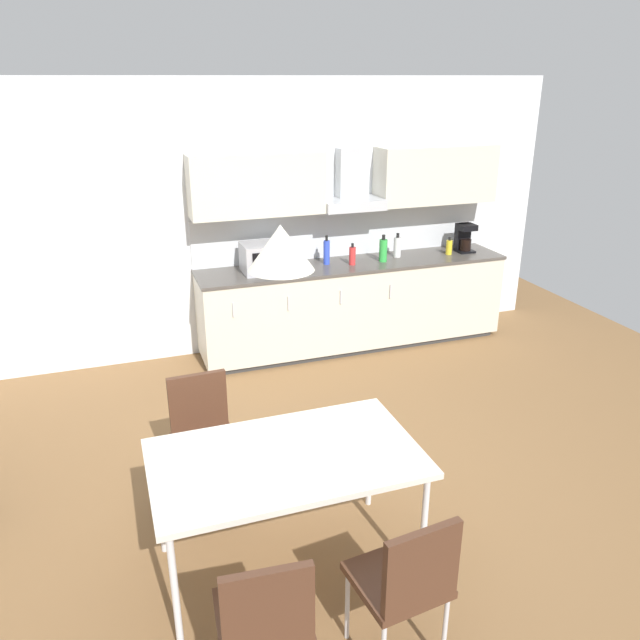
# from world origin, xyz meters

# --- Properties ---
(ground_plane) EXTENTS (8.59, 7.42, 0.02)m
(ground_plane) POSITION_xyz_m (0.00, 0.00, -0.01)
(ground_plane) COLOR brown
(wall_back) EXTENTS (6.87, 0.10, 2.67)m
(wall_back) POSITION_xyz_m (0.00, 2.52, 1.33)
(wall_back) COLOR silver
(wall_back) RESTS_ON ground_plane
(kitchen_counter) EXTENTS (3.19, 0.64, 0.90)m
(kitchen_counter) POSITION_xyz_m (1.17, 2.17, 0.45)
(kitchen_counter) COLOR #333333
(kitchen_counter) RESTS_ON ground_plane
(backsplash_tile) EXTENTS (3.17, 0.02, 0.48)m
(backsplash_tile) POSITION_xyz_m (1.17, 2.46, 1.14)
(backsplash_tile) COLOR silver
(backsplash_tile) RESTS_ON kitchen_counter
(upper_wall_cabinets) EXTENTS (3.17, 0.40, 0.58)m
(upper_wall_cabinets) POSITION_xyz_m (1.17, 2.31, 1.70)
(upper_wall_cabinets) COLOR beige
(microwave) EXTENTS (0.48, 0.35, 0.28)m
(microwave) POSITION_xyz_m (0.27, 2.16, 1.04)
(microwave) COLOR #ADADB2
(microwave) RESTS_ON kitchen_counter
(coffee_maker) EXTENTS (0.18, 0.19, 0.30)m
(coffee_maker) POSITION_xyz_m (2.45, 2.19, 1.05)
(coffee_maker) COLOR black
(coffee_maker) RESTS_ON kitchen_counter
(bottle_blue) EXTENTS (0.06, 0.06, 0.29)m
(bottle_blue) POSITION_xyz_m (0.89, 2.21, 1.02)
(bottle_blue) COLOR blue
(bottle_blue) RESTS_ON kitchen_counter
(bottle_yellow) EXTENTS (0.07, 0.07, 0.19)m
(bottle_yellow) POSITION_xyz_m (2.24, 2.13, 0.98)
(bottle_yellow) COLOR yellow
(bottle_yellow) RESTS_ON kitchen_counter
(bottle_green) EXTENTS (0.08, 0.08, 0.28)m
(bottle_green) POSITION_xyz_m (1.47, 2.11, 1.02)
(bottle_green) COLOR green
(bottle_green) RESTS_ON kitchen_counter
(bottle_white) EXTENTS (0.08, 0.08, 0.25)m
(bottle_white) POSITION_xyz_m (1.68, 2.22, 1.00)
(bottle_white) COLOR white
(bottle_white) RESTS_ON kitchen_counter
(bottle_red) EXTENTS (0.07, 0.07, 0.22)m
(bottle_red) POSITION_xyz_m (1.13, 2.11, 0.99)
(bottle_red) COLOR red
(bottle_red) RESTS_ON kitchen_counter
(dining_table) EXTENTS (1.45, 0.85, 0.75)m
(dining_table) POSITION_xyz_m (-0.40, -0.70, 0.71)
(dining_table) COLOR silver
(dining_table) RESTS_ON ground_plane
(chair_far_left) EXTENTS (0.42, 0.42, 0.87)m
(chair_far_left) POSITION_xyz_m (-0.73, 0.10, 0.53)
(chair_far_left) COLOR #4C2D1E
(chair_far_left) RESTS_ON ground_plane
(chair_near_right) EXTENTS (0.44, 0.44, 0.87)m
(chair_near_right) POSITION_xyz_m (-0.06, -1.51, 0.53)
(chair_near_right) COLOR #4C2D1E
(chair_near_right) RESTS_ON ground_plane
(chair_near_left) EXTENTS (0.43, 0.43, 0.87)m
(chair_near_left) POSITION_xyz_m (-0.73, -1.51, 0.53)
(chair_near_left) COLOR #4C2D1E
(chair_near_left) RESTS_ON ground_plane
(pendant_lamp) EXTENTS (0.32, 0.32, 0.22)m
(pendant_lamp) POSITION_xyz_m (-0.40, -0.70, 1.91)
(pendant_lamp) COLOR silver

